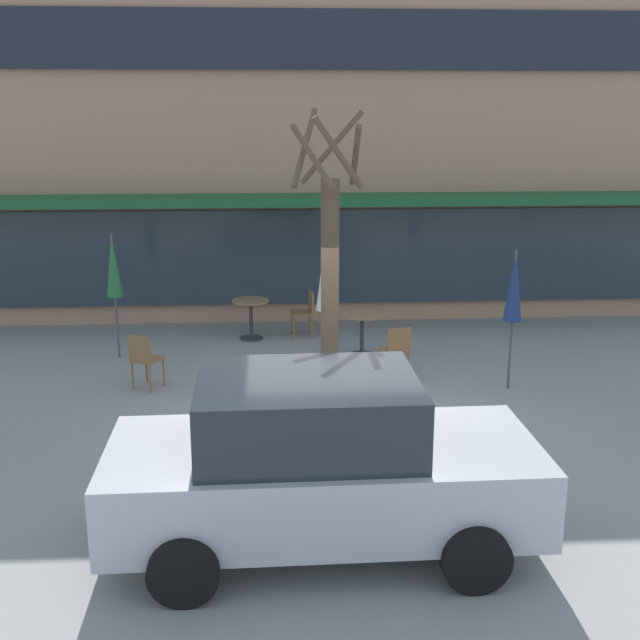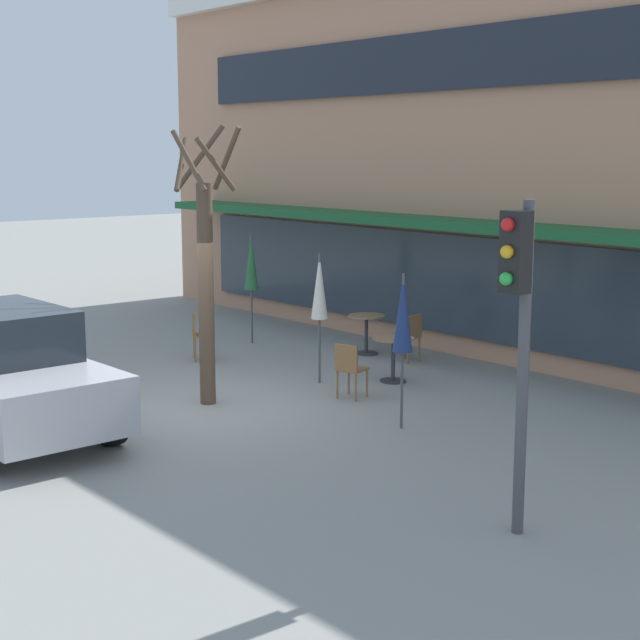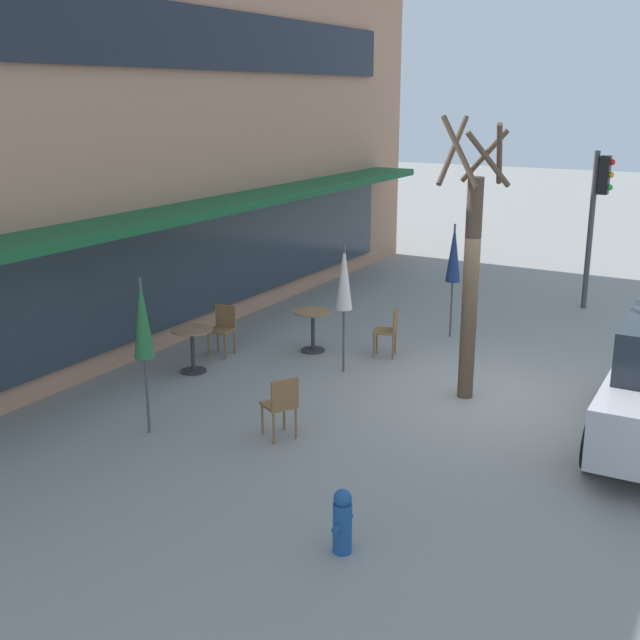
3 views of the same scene
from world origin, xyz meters
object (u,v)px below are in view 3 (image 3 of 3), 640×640
object	(u,v)px
cafe_table_near_wall	(313,324)
patio_umbrella_cream_folded	(454,254)
patio_umbrella_green_folded	(142,320)
patio_umbrella_corner_open	(344,278)
cafe_chair_1	(223,326)
street_tree	(471,271)
fire_hydrant	(342,521)
cafe_chair_2	(389,328)
traffic_light_pole	(598,204)
cafe_table_streetside	(192,343)
cafe_chair_0	(281,403)

from	to	relation	value
cafe_table_near_wall	patio_umbrella_cream_folded	bearing A→B (deg)	-41.80
cafe_table_near_wall	patio_umbrella_green_folded	size ratio (longest dim) A/B	0.35
cafe_table_near_wall	patio_umbrella_corner_open	distance (m)	1.67
cafe_chair_1	street_tree	distance (m)	4.76
fire_hydrant	patio_umbrella_cream_folded	bearing A→B (deg)	12.51
cafe_chair_2	traffic_light_pole	bearing A→B (deg)	-25.00
patio_umbrella_corner_open	traffic_light_pole	distance (m)	6.92
patio_umbrella_green_folded	cafe_chair_1	distance (m)	3.71
cafe_chair_2	patio_umbrella_corner_open	bearing A→B (deg)	163.88
patio_umbrella_cream_folded	fire_hydrant	bearing A→B (deg)	-167.49
traffic_light_pole	patio_umbrella_corner_open	bearing A→B (deg)	156.51
patio_umbrella_corner_open	cafe_chair_1	world-z (taller)	patio_umbrella_corner_open
cafe_table_streetside	patio_umbrella_cream_folded	world-z (taller)	patio_umbrella_cream_folded
cafe_chair_2	fire_hydrant	distance (m)	6.44
patio_umbrella_corner_open	cafe_chair_1	bearing A→B (deg)	94.86
cafe_chair_0	fire_hydrant	world-z (taller)	cafe_chair_0
cafe_table_near_wall	cafe_chair_2	world-z (taller)	cafe_chair_2
patio_umbrella_cream_folded	cafe_chair_1	size ratio (longest dim) A/B	2.47
patio_umbrella_green_folded	fire_hydrant	size ratio (longest dim) A/B	3.12
cafe_chair_1	street_tree	bearing A→B (deg)	-88.59
street_tree	patio_umbrella_cream_folded	bearing A→B (deg)	24.51
patio_umbrella_green_folded	fire_hydrant	world-z (taller)	patio_umbrella_green_folded
cafe_chair_1	street_tree	world-z (taller)	street_tree
cafe_table_streetside	patio_umbrella_corner_open	bearing A→B (deg)	-60.70
cafe_table_streetside	cafe_chair_2	world-z (taller)	cafe_chair_2
patio_umbrella_corner_open	cafe_chair_2	bearing A→B (deg)	-16.12
cafe_chair_1	traffic_light_pole	xyz separation A→B (m)	(6.52, -5.09, 1.77)
cafe_table_near_wall	fire_hydrant	distance (m)	6.68
traffic_light_pole	cafe_chair_2	bearing A→B (deg)	155.00
patio_umbrella_green_folded	street_tree	bearing A→B (deg)	-44.22
cafe_chair_1	street_tree	size ratio (longest dim) A/B	0.21
traffic_light_pole	fire_hydrant	world-z (taller)	traffic_light_pole
cafe_table_streetside	fire_hydrant	bearing A→B (deg)	-127.46
cafe_table_near_wall	patio_umbrella_cream_folded	distance (m)	3.02
cafe_chair_1	cafe_chair_2	xyz separation A→B (m)	(1.33, -2.67, 0.00)
cafe_chair_1	patio_umbrella_cream_folded	bearing A→B (deg)	-46.64
cafe_chair_0	traffic_light_pole	size ratio (longest dim) A/B	0.26
cafe_table_near_wall	cafe_chair_0	xyz separation A→B (m)	(-3.56, -1.55, 0.01)
patio_umbrella_green_folded	patio_umbrella_corner_open	size ratio (longest dim) A/B	1.00
cafe_table_near_wall	cafe_chair_1	size ratio (longest dim) A/B	0.85
cafe_table_near_wall	cafe_chair_1	world-z (taller)	cafe_chair_1
patio_umbrella_corner_open	street_tree	bearing A→B (deg)	-92.29
cafe_table_streetside	fire_hydrant	size ratio (longest dim) A/B	1.08
fire_hydrant	cafe_chair_0	bearing A→B (deg)	44.34
cafe_table_streetside	cafe_chair_1	bearing A→B (deg)	6.78
cafe_chair_1	fire_hydrant	bearing A→B (deg)	-133.82
cafe_table_streetside	patio_umbrella_cream_folded	distance (m)	5.21
patio_umbrella_corner_open	traffic_light_pole	xyz separation A→B (m)	(6.32, -2.75, 0.67)
fire_hydrant	patio_umbrella_corner_open	bearing A→B (deg)	27.63
patio_umbrella_cream_folded	fire_hydrant	world-z (taller)	patio_umbrella_cream_folded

